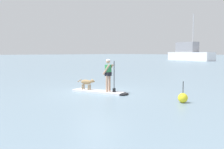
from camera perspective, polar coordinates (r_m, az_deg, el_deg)
The scene contains 6 objects.
ground_plane at distance 13.35m, azimuth -3.17°, elevation -4.11°, with size 400.00×400.00×0.00m, color gray.
paddleboard at distance 13.22m, azimuth -2.35°, elevation -3.98°, with size 3.30×1.69×0.10m.
person_paddler at distance 12.88m, azimuth -0.82°, elevation 0.38°, with size 0.67×0.58×1.68m.
dog at distance 13.68m, azimuth -5.75°, elevation -1.81°, with size 1.11×0.44×0.58m.
moored_boat_port at distance 67.41m, azimuth 17.22°, elevation 4.58°, with size 13.32×5.84×11.69m.
marker_buoy at distance 11.03m, azimuth 15.86°, elevation -5.15°, with size 0.42×0.42×0.92m.
Camera 1 is at (10.17, -8.37, 2.14)m, focal length 40.07 mm.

